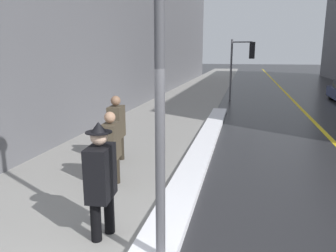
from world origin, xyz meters
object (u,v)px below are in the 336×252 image
pedestrian_nearside (111,145)px  pedestrian_trailing (117,126)px  lamp_post (159,34)px  traffic_light_near (244,57)px  pedestrian_in_fedora (101,176)px

pedestrian_nearside → pedestrian_trailing: pedestrian_trailing is taller
pedestrian_nearside → pedestrian_trailing: (-0.47, 1.47, 0.07)m
lamp_post → traffic_light_near: 15.48m
pedestrian_in_fedora → pedestrian_nearside: bearing=-166.3°
pedestrian_nearside → pedestrian_trailing: bearing=-167.2°
pedestrian_in_fedora → pedestrian_trailing: (-1.10, 3.33, -0.03)m
lamp_post → pedestrian_trailing: bearing=119.0°
lamp_post → pedestrian_in_fedora: size_ratio=2.74×
lamp_post → pedestrian_nearside: bearing=125.0°
lamp_post → pedestrian_nearside: (-1.63, 2.32, -2.02)m
pedestrian_in_fedora → pedestrian_trailing: bearing=-166.7°
pedestrian_nearside → pedestrian_trailing: 1.54m
traffic_light_near → pedestrian_trailing: (-2.93, -11.66, -1.53)m
traffic_light_near → pedestrian_nearside: 13.45m
traffic_light_near → pedestrian_in_fedora: 15.17m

